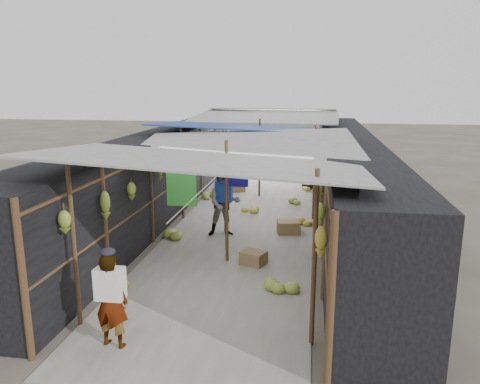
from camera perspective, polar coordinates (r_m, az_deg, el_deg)
The scene contains 14 objects.
ground at distance 7.46m, azimuth -5.93°, elevation -16.81°, with size 80.00×80.00×0.00m, color #6B6356.
aisle_slab at distance 13.38m, azimuth 1.13°, elevation -2.98°, with size 3.60×16.00×0.02m, color #9E998E.
stall_left at distance 13.72m, azimuth -10.10°, elevation 2.13°, with size 1.40×15.00×2.30m, color black.
stall_right at distance 13.03m, azimuth 13.00°, elevation 1.41°, with size 1.40×15.00×2.30m, color black.
crate_near at distance 11.90m, azimuth 5.93°, elevation -4.30°, with size 0.56×0.45×0.33m, color olive.
crate_mid at distance 9.88m, azimuth 1.65°, elevation -8.06°, with size 0.49×0.39×0.29m, color olive.
crate_back at distance 16.39m, azimuth -0.31°, elevation 0.56°, with size 0.49×0.40×0.31m, color olive.
black_basin at distance 17.18m, azimuth 8.60°, elevation 0.79°, with size 0.63×0.63×0.19m, color black.
vendor_elderly at distance 7.03m, azimuth -15.44°, elevation -12.63°, with size 0.52×0.34×1.43m, color white.
shopper_blue at distance 11.54m, azimuth -1.96°, elevation -1.35°, with size 0.81×0.63×1.67m, color #1C4E8C.
vendor_seated at distance 16.86m, azimuth 8.64°, elevation 2.00°, with size 0.66×0.38×1.03m, color #46413C.
market_canopy at distance 13.24m, azimuth 1.47°, elevation 7.42°, with size 5.62×15.20×2.77m.
hanging_bananas at distance 13.01m, azimuth 0.85°, elevation 4.05°, with size 3.96×13.87×0.75m.
floor_bananas at distance 12.34m, azimuth 1.96°, elevation -3.66°, with size 3.89×9.23×0.35m.
Camera 1 is at (1.72, -6.24, 3.71)m, focal length 35.00 mm.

